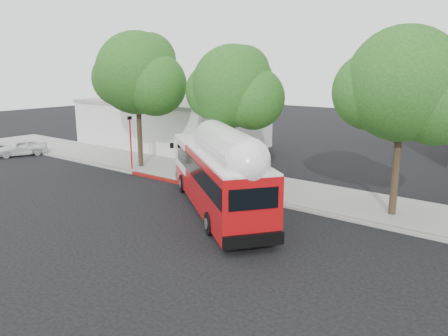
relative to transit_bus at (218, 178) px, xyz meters
name	(u,v)px	position (x,y,z in m)	size (l,w,h in m)	color
ground	(179,211)	(-1.54, -1.28, -1.71)	(120.00, 120.00, 0.00)	black
sidewalk	(250,183)	(-1.54, 5.22, -1.64)	(60.00, 5.00, 0.15)	gray
curb_strip	(225,193)	(-1.54, 2.62, -1.64)	(60.00, 0.30, 0.15)	gray
red_curb_segment	(187,184)	(-4.54, 2.62, -1.63)	(10.00, 0.32, 0.16)	maroon
street_tree_left	(142,77)	(-10.07, 4.28, 4.89)	(6.67, 5.80, 9.74)	#2D2116
street_tree_mid	(239,90)	(-2.14, 4.78, 4.19)	(5.75, 5.00, 8.62)	#2D2116
street_tree_right	(413,89)	(7.89, 4.58, 4.54)	(6.21, 5.40, 9.18)	#2D2116
low_commercial_bldg	(172,122)	(-15.54, 12.72, 0.44)	(16.20, 10.20, 4.25)	silver
transit_bus	(218,178)	(0.00, 0.00, 0.00)	(11.14, 9.22, 3.67)	#B00C0F
parked_car	(22,147)	(-21.98, 1.33, -1.03)	(3.99, 1.61, 1.36)	silver
signal_pole	(131,143)	(-10.38, 3.22, 0.29)	(0.11, 0.37, 3.90)	red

